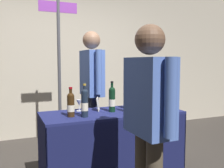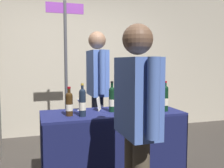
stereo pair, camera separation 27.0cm
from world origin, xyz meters
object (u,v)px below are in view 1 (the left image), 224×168
(display_bottle_0, at_px, (71,104))
(flower_vase, at_px, (130,98))
(wine_glass_near_vendor, at_px, (79,103))
(taster_foreground_right, at_px, (149,113))
(wine_glass_mid, at_px, (146,97))
(booth_signpost, at_px, (59,64))
(featured_wine_bottle, at_px, (85,103))
(tasting_table, at_px, (112,135))
(vendor_presenter, at_px, (92,82))

(display_bottle_0, relative_size, flower_vase, 0.73)
(wine_glass_near_vendor, height_order, taster_foreground_right, taster_foreground_right)
(wine_glass_mid, distance_m, flower_vase, 0.30)
(wine_glass_near_vendor, height_order, wine_glass_mid, wine_glass_mid)
(wine_glass_near_vendor, distance_m, wine_glass_mid, 0.84)
(flower_vase, bearing_deg, booth_signpost, 124.68)
(featured_wine_bottle, bearing_deg, wine_glass_mid, 20.37)
(tasting_table, height_order, vendor_presenter, vendor_presenter)
(featured_wine_bottle, height_order, display_bottle_0, featured_wine_bottle)
(display_bottle_0, xyz_separation_m, vendor_presenter, (0.50, 0.84, 0.14))
(featured_wine_bottle, height_order, booth_signpost, booth_signpost)
(display_bottle_0, bearing_deg, taster_foreground_right, -66.08)
(taster_foreground_right, xyz_separation_m, booth_signpost, (-0.27, 1.88, 0.33))
(featured_wine_bottle, distance_m, flower_vase, 0.63)
(flower_vase, bearing_deg, tasting_table, -164.43)
(wine_glass_mid, distance_m, booth_signpost, 1.25)
(tasting_table, distance_m, flower_vase, 0.47)
(tasting_table, height_order, display_bottle_0, display_bottle_0)
(tasting_table, height_order, taster_foreground_right, taster_foreground_right)
(wine_glass_mid, bearing_deg, wine_glass_near_vendor, -179.04)
(wine_glass_near_vendor, relative_size, flower_vase, 0.31)
(display_bottle_0, distance_m, booth_signpost, 1.11)
(booth_signpost, bearing_deg, tasting_table, -69.12)
(tasting_table, relative_size, flower_vase, 3.70)
(taster_foreground_right, distance_m, booth_signpost, 1.93)
(wine_glass_near_vendor, bearing_deg, display_bottle_0, -121.71)
(vendor_presenter, bearing_deg, tasting_table, -2.17)
(tasting_table, xyz_separation_m, booth_signpost, (-0.37, 0.97, 0.76))
(tasting_table, distance_m, vendor_presenter, 0.93)
(wine_glass_mid, distance_m, taster_foreground_right, 1.27)
(tasting_table, xyz_separation_m, vendor_presenter, (0.03, 0.77, 0.52))
(vendor_presenter, bearing_deg, wine_glass_mid, 40.64)
(featured_wine_bottle, xyz_separation_m, wine_glass_mid, (0.87, 0.32, -0.04))
(wine_glass_mid, xyz_separation_m, booth_signpost, (-0.90, 0.78, 0.40))
(vendor_presenter, bearing_deg, featured_wine_bottle, -22.56)
(display_bottle_0, height_order, taster_foreground_right, taster_foreground_right)
(featured_wine_bottle, xyz_separation_m, display_bottle_0, (-0.12, 0.06, -0.02))
(display_bottle_0, xyz_separation_m, flower_vase, (0.72, 0.14, 0.00))
(vendor_presenter, bearing_deg, display_bottle_0, -30.59)
(vendor_presenter, xyz_separation_m, taster_foreground_right, (-0.12, -1.68, -0.10))
(flower_vase, bearing_deg, display_bottle_0, -168.83)
(flower_vase, bearing_deg, vendor_presenter, 107.74)
(display_bottle_0, xyz_separation_m, wine_glass_near_vendor, (0.15, 0.25, -0.04))
(display_bottle_0, xyz_separation_m, taster_foreground_right, (0.37, -0.84, 0.04))
(tasting_table, bearing_deg, display_bottle_0, -171.25)
(featured_wine_bottle, distance_m, display_bottle_0, 0.14)
(vendor_presenter, bearing_deg, flower_vase, 17.67)
(display_bottle_0, xyz_separation_m, wine_glass_mid, (1.00, 0.26, -0.02))
(tasting_table, xyz_separation_m, display_bottle_0, (-0.47, -0.07, 0.38))
(flower_vase, relative_size, booth_signpost, 0.19)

